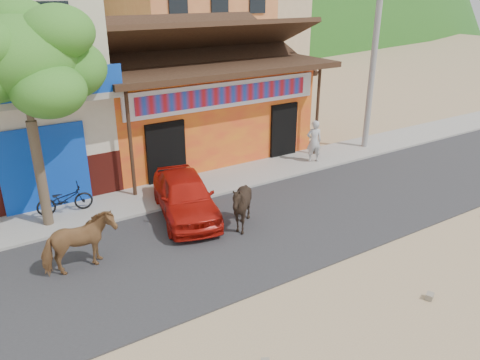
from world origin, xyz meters
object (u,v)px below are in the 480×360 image
object	(u,v)px
cow_tan	(79,243)
pedestrian	(314,141)
cow_dark	(241,206)
utility_pole	(375,49)
scooter	(65,199)
red_car	(185,195)
tree	(31,121)

from	to	relation	value
cow_tan	pedestrian	size ratio (longest dim) A/B	1.04
cow_dark	pedestrian	size ratio (longest dim) A/B	0.92
utility_pole	cow_dark	distance (m)	9.53
scooter	pedestrian	size ratio (longest dim) A/B	0.98
cow_tan	scooter	distance (m)	3.27
cow_tan	red_car	xyz separation A→B (m)	(3.39, 1.30, -0.07)
cow_tan	pedestrian	distance (m)	9.89
utility_pole	scooter	world-z (taller)	utility_pole
tree	utility_pole	xyz separation A→B (m)	(12.80, 0.20, 1.00)
cow_tan	red_car	distance (m)	3.63
cow_dark	red_car	distance (m)	1.89
cow_dark	red_car	bearing A→B (deg)	-156.21
tree	cow_dark	distance (m)	5.96
tree	pedestrian	xyz separation A→B (m)	(9.73, -0.07, -2.19)
cow_tan	scooter	xyz separation A→B (m)	(0.39, 3.24, -0.22)
red_car	scooter	bearing A→B (deg)	161.16
cow_tan	cow_dark	distance (m)	4.31
pedestrian	cow_tan	bearing A→B (deg)	36.13
utility_pole	pedestrian	size ratio (longest dim) A/B	4.93
cow_tan	pedestrian	xyz separation A→B (m)	(9.52, 2.70, 0.18)
utility_pole	scooter	size ratio (longest dim) A/B	5.01
cow_tan	cow_dark	size ratio (longest dim) A/B	1.14
utility_pole	scooter	xyz separation A→B (m)	(-12.20, 0.27, -3.58)
red_car	tree	bearing A→B (deg)	171.85
utility_pole	pedestrian	bearing A→B (deg)	-175.00
cow_dark	red_car	size ratio (longest dim) A/B	0.39
tree	scooter	distance (m)	2.69
red_car	pedestrian	bearing A→B (deg)	27.03
cow_tan	pedestrian	world-z (taller)	pedestrian
cow_dark	pedestrian	world-z (taller)	pedestrian
utility_pole	pedestrian	xyz separation A→B (m)	(-3.07, -0.27, -3.19)
utility_pole	red_car	world-z (taller)	utility_pole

